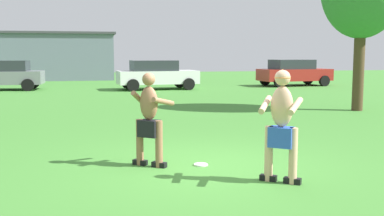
# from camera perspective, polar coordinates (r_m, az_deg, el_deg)

# --- Properties ---
(ground_plane) EXTENTS (80.00, 80.00, 0.00)m
(ground_plane) POSITION_cam_1_polar(r_m,az_deg,el_deg) (8.16, 1.48, -7.23)
(ground_plane) COLOR #428433
(player_with_cap) EXTENTS (0.78, 0.82, 1.74)m
(player_with_cap) POSITION_cam_1_polar(r_m,az_deg,el_deg) (7.11, 11.02, -1.54)
(player_with_cap) COLOR black
(player_with_cap) RESTS_ON ground_plane
(player_in_black) EXTENTS (0.79, 0.75, 1.64)m
(player_in_black) POSITION_cam_1_polar(r_m,az_deg,el_deg) (8.05, -5.32, -1.18)
(player_in_black) COLOR black
(player_in_black) RESTS_ON ground_plane
(frisbee) EXTENTS (0.25, 0.25, 0.03)m
(frisbee) POSITION_cam_1_polar(r_m,az_deg,el_deg) (8.22, 1.10, -7.02)
(frisbee) COLOR white
(frisbee) RESTS_ON ground_plane
(car_gray_near_post) EXTENTS (4.36, 2.15, 1.58)m
(car_gray_near_post) POSITION_cam_1_polar(r_m,az_deg,el_deg) (26.63, -22.48, 3.83)
(car_gray_near_post) COLOR slate
(car_gray_near_post) RESTS_ON ground_plane
(car_white_mid_lot) EXTENTS (4.44, 2.33, 1.58)m
(car_white_mid_lot) POSITION_cam_1_polar(r_m,az_deg,el_deg) (25.14, -4.42, 4.18)
(car_white_mid_lot) COLOR white
(car_white_mid_lot) RESTS_ON ground_plane
(car_red_far_end) EXTENTS (4.46, 2.38, 1.58)m
(car_red_far_end) POSITION_cam_1_polar(r_m,az_deg,el_deg) (28.55, 12.49, 4.36)
(car_red_far_end) COLOR maroon
(car_red_far_end) RESTS_ON ground_plane
(outbuilding_behind_lot) EXTENTS (9.07, 7.23, 3.48)m
(outbuilding_behind_lot) POSITION_cam_1_polar(r_m,az_deg,el_deg) (37.30, -16.63, 6.20)
(outbuilding_behind_lot) COLOR slate
(outbuilding_behind_lot) RESTS_ON ground_plane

